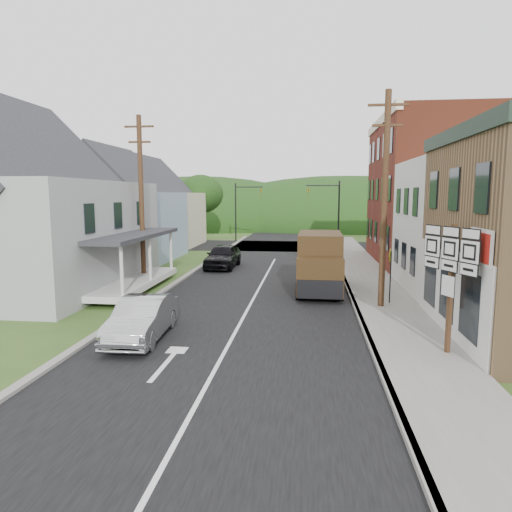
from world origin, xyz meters
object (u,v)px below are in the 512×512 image
(dark_sedan, at_px, (223,256))
(delivery_van, at_px, (320,263))
(silver_sedan, at_px, (142,319))
(warning_sign, at_px, (390,268))
(route_sign_cluster, at_px, (450,270))

(dark_sedan, xyz_separation_m, delivery_van, (6.20, -6.89, 0.70))
(silver_sedan, height_order, warning_sign, warning_sign)
(silver_sedan, xyz_separation_m, warning_sign, (9.01, 5.67, 1.00))
(delivery_van, distance_m, route_sign_cluster, 9.60)
(dark_sedan, bearing_deg, delivery_van, -46.15)
(dark_sedan, relative_size, delivery_van, 0.88)
(silver_sedan, bearing_deg, dark_sedan, 87.81)
(silver_sedan, relative_size, dark_sedan, 0.91)
(silver_sedan, xyz_separation_m, delivery_van, (6.05, 8.23, 0.79))
(silver_sedan, xyz_separation_m, route_sign_cluster, (9.62, -0.61, 1.94))
(delivery_van, bearing_deg, warning_sign, -40.29)
(dark_sedan, height_order, delivery_van, delivery_van)
(route_sign_cluster, bearing_deg, warning_sign, 71.15)
(delivery_van, height_order, warning_sign, delivery_van)
(delivery_van, height_order, route_sign_cluster, route_sign_cluster)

